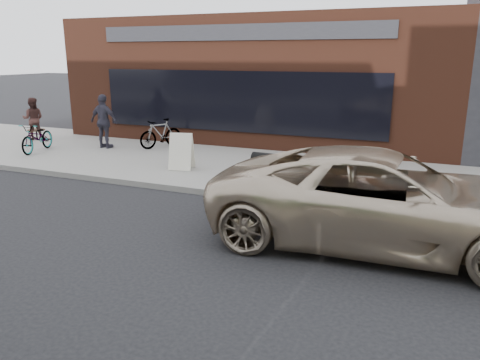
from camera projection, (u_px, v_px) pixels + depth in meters
ground at (125, 270)px, 7.21m from camera, size 120.00×120.00×0.00m
near_sidewalk at (272, 167)px, 13.43m from camera, size 44.00×6.00×0.15m
storefront at (281, 78)px, 19.83m from camera, size 14.00×10.07×4.50m
motorcycle at (288, 181)px, 9.99m from camera, size 2.21×0.71×1.40m
minivan at (382, 199)px, 8.02m from camera, size 6.01×2.98×1.64m
bicycle_front at (37, 137)px, 15.15m from camera, size 1.06×1.86×0.93m
bicycle_rear at (161, 133)px, 15.79m from camera, size 1.11×1.64×0.97m
sandwich_sign at (182, 151)px, 12.84m from camera, size 0.73×0.69×1.00m
cafe_table at (36, 130)px, 17.43m from camera, size 0.62×0.62×0.36m
cafe_patron_left at (33, 119)px, 17.21m from camera, size 0.95×0.91×1.55m
cafe_patron_right at (104, 121)px, 15.62m from camera, size 1.07×0.48×1.80m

